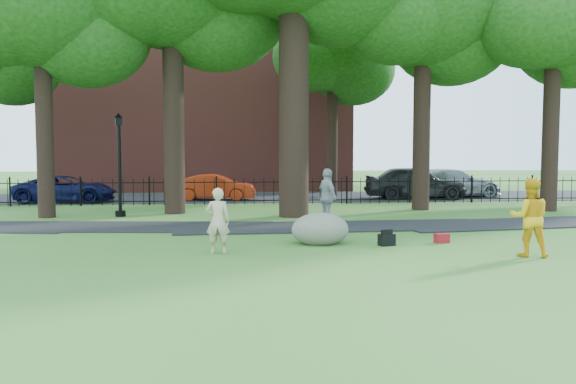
{
  "coord_description": "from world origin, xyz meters",
  "views": [
    {
      "loc": [
        -2.16,
        -13.57,
        2.35
      ],
      "look_at": [
        -0.69,
        2.0,
        1.26
      ],
      "focal_mm": 35.0,
      "sensor_mm": 36.0,
      "label": 1
    }
  ],
  "objects": [
    {
      "name": "red_sedan",
      "position": [
        -3.15,
        14.37,
        0.65
      ],
      "size": [
        4.08,
        1.84,
        1.3
      ],
      "primitive_type": "imported",
      "rotation": [
        0.0,
        0.0,
        1.45
      ],
      "color": "#97220B",
      "rests_on": "ground"
    },
    {
      "name": "ground",
      "position": [
        0.0,
        0.0,
        0.0
      ],
      "size": [
        120.0,
        120.0,
        0.0
      ],
      "primitive_type": "plane",
      "color": "#285B1F",
      "rests_on": "ground"
    },
    {
      "name": "navy_van",
      "position": [
        -10.13,
        13.78,
        0.64
      ],
      "size": [
        4.59,
        2.13,
        1.27
      ],
      "primitive_type": "imported",
      "rotation": [
        0.0,
        0.0,
        1.57
      ],
      "color": "#0B0E3A",
      "rests_on": "ground"
    },
    {
      "name": "street",
      "position": [
        0.0,
        16.0,
        0.0
      ],
      "size": [
        80.0,
        7.0,
        0.02
      ],
      "primitive_type": "cube",
      "color": "black",
      "rests_on": "ground"
    },
    {
      "name": "grey_car",
      "position": [
        6.96,
        14.19,
        0.86
      ],
      "size": [
        5.16,
        2.39,
        1.71
      ],
      "primitive_type": "imported",
      "rotation": [
        0.0,
        0.0,
        1.5
      ],
      "color": "black",
      "rests_on": "ground"
    },
    {
      "name": "silver_car",
      "position": [
        9.33,
        15.27,
        0.75
      ],
      "size": [
        5.36,
        2.61,
        1.5
      ],
      "primitive_type": "imported",
      "rotation": [
        0.0,
        0.0,
        1.67
      ],
      "color": "gray",
      "rests_on": "ground"
    },
    {
      "name": "tree_row",
      "position": [
        0.52,
        8.4,
        8.15
      ],
      "size": [
        26.82,
        7.96,
        12.42
      ],
      "color": "black",
      "rests_on": "ground"
    },
    {
      "name": "iron_fence",
      "position": [
        0.0,
        12.0,
        0.6
      ],
      "size": [
        44.0,
        0.04,
        1.2
      ],
      "color": "black",
      "rests_on": "ground"
    },
    {
      "name": "man",
      "position": [
        4.49,
        -1.5,
        0.89
      ],
      "size": [
        1.04,
        0.93,
        1.78
      ],
      "primitive_type": "imported",
      "rotation": [
        0.0,
        0.0,
        2.8
      ],
      "color": "#EDA614",
      "rests_on": "ground"
    },
    {
      "name": "backpack",
      "position": [
        1.67,
        0.25,
        0.15
      ],
      "size": [
        0.44,
        0.34,
        0.29
      ],
      "primitive_type": "cube",
      "rotation": [
        0.0,
        0.0,
        0.26
      ],
      "color": "black",
      "rests_on": "ground"
    },
    {
      "name": "red_bag",
      "position": [
        3.22,
        0.54,
        0.12
      ],
      "size": [
        0.39,
        0.28,
        0.25
      ],
      "primitive_type": "cube",
      "rotation": [
        0.0,
        0.0,
        0.17
      ],
      "color": "maroon",
      "rests_on": "ground"
    },
    {
      "name": "brick_building",
      "position": [
        -4.0,
        24.0,
        6.0
      ],
      "size": [
        18.0,
        8.0,
        12.0
      ],
      "primitive_type": "cube",
      "color": "brown",
      "rests_on": "ground"
    },
    {
      "name": "lamppost",
      "position": [
        -6.4,
        7.58,
        1.86
      ],
      "size": [
        0.38,
        0.38,
        3.8
      ],
      "rotation": [
        0.0,
        0.0,
        0.28
      ],
      "color": "black",
      "rests_on": "ground"
    },
    {
      "name": "boulder",
      "position": [
        0.02,
        0.68,
        0.43
      ],
      "size": [
        1.53,
        1.18,
        0.87
      ],
      "primitive_type": "ellipsoid",
      "rotation": [
        0.0,
        0.0,
        0.04
      ],
      "color": "gray",
      "rests_on": "ground"
    },
    {
      "name": "footpath",
      "position": [
        1.0,
        3.9,
        0.0
      ],
      "size": [
        36.07,
        3.85,
        0.03
      ],
      "primitive_type": "cube",
      "rotation": [
        0.0,
        0.0,
        0.03
      ],
      "color": "black",
      "rests_on": "ground"
    },
    {
      "name": "pedestrian",
      "position": [
        0.78,
        4.14,
        0.93
      ],
      "size": [
        0.77,
        1.18,
        1.86
      ],
      "primitive_type": "imported",
      "rotation": [
        0.0,
        0.0,
        1.89
      ],
      "color": "#9C9CA0",
      "rests_on": "ground"
    },
    {
      "name": "woman",
      "position": [
        -2.57,
        -0.48,
        0.77
      ],
      "size": [
        0.59,
        0.42,
        1.55
      ],
      "primitive_type": "imported",
      "rotation": [
        0.0,
        0.0,
        3.06
      ],
      "color": "#CAAB8B",
      "rests_on": "ground"
    }
  ]
}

